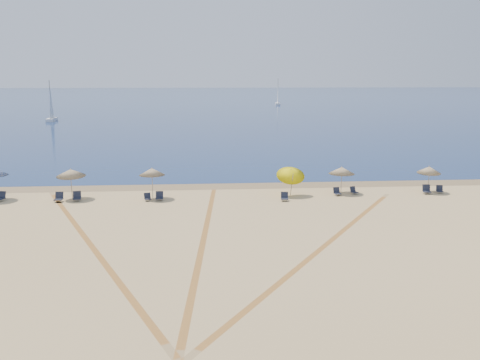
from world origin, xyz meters
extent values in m
plane|color=tan|center=(0.00, 0.00, 0.00)|extent=(160.00, 160.00, 0.00)
plane|color=#0C2151|center=(0.00, 225.00, 0.01)|extent=(500.00, 500.00, 0.00)
plane|color=olive|center=(0.00, 24.00, 0.00)|extent=(500.00, 500.00, 0.00)
cylinder|color=gray|center=(-13.16, 20.00, 1.11)|extent=(0.05, 0.24, 2.22)
cone|color=beige|center=(-13.16, 20.08, 2.07)|extent=(2.23, 2.27, 0.74)
sphere|color=gray|center=(-13.16, 20.08, 2.37)|extent=(0.08, 0.08, 0.08)
cylinder|color=gray|center=(-6.90, 19.72, 1.14)|extent=(0.05, 0.05, 2.28)
cone|color=beige|center=(-6.90, 19.72, 2.13)|extent=(2.00, 2.00, 0.55)
sphere|color=gray|center=(-6.90, 19.72, 2.43)|extent=(0.08, 0.08, 0.08)
cylinder|color=gray|center=(4.03, 19.22, 1.00)|extent=(0.05, 1.14, 2.03)
cone|color=yellow|center=(4.03, 19.69, 1.88)|extent=(2.25, 2.24, 1.56)
sphere|color=gray|center=(4.03, 19.69, 2.18)|extent=(0.08, 0.08, 0.08)
cylinder|color=gray|center=(8.35, 20.42, 1.02)|extent=(0.05, 0.08, 2.03)
cone|color=beige|center=(8.35, 20.43, 1.88)|extent=(2.11, 2.11, 0.58)
sphere|color=gray|center=(8.35, 20.43, 2.18)|extent=(0.08, 0.08, 0.08)
cylinder|color=gray|center=(15.60, 20.15, 1.01)|extent=(0.05, 0.19, 2.02)
cone|color=beige|center=(15.60, 20.21, 1.87)|extent=(1.92, 1.96, 0.68)
sphere|color=gray|center=(15.60, 20.21, 2.17)|extent=(0.08, 0.08, 0.08)
cube|color=black|center=(-18.49, 19.66, 0.19)|extent=(0.73, 0.73, 0.05)
cube|color=black|center=(-18.41, 19.94, 0.45)|extent=(0.63, 0.37, 0.53)
cylinder|color=#A5A5AD|center=(-18.26, 19.38, 0.10)|extent=(0.03, 0.03, 0.19)
cube|color=black|center=(-13.96, 19.04, 0.20)|extent=(0.62, 0.62, 0.05)
cube|color=black|center=(-13.95, 19.34, 0.46)|extent=(0.61, 0.24, 0.54)
cylinder|color=#A5A5AD|center=(-14.20, 18.83, 0.10)|extent=(0.03, 0.03, 0.20)
cylinder|color=#A5A5AD|center=(-13.71, 18.82, 0.10)|extent=(0.03, 0.03, 0.20)
cube|color=black|center=(-12.61, 19.21, 0.20)|extent=(0.70, 0.70, 0.05)
cube|color=black|center=(-12.66, 19.50, 0.46)|extent=(0.63, 0.32, 0.54)
cylinder|color=#A5A5AD|center=(-12.84, 18.95, 0.10)|extent=(0.03, 0.03, 0.20)
cylinder|color=#A5A5AD|center=(-12.37, 19.03, 0.10)|extent=(0.03, 0.03, 0.20)
cube|color=black|center=(-7.18, 18.82, 0.16)|extent=(0.61, 0.61, 0.04)
cube|color=black|center=(-7.25, 19.05, 0.38)|extent=(0.52, 0.32, 0.44)
cylinder|color=#A5A5AD|center=(-7.37, 18.58, 0.08)|extent=(0.02, 0.02, 0.16)
cylinder|color=#A5A5AD|center=(-6.99, 18.70, 0.08)|extent=(0.02, 0.02, 0.16)
cube|color=black|center=(-6.32, 18.86, 0.19)|extent=(0.58, 0.58, 0.05)
cube|color=black|center=(-6.32, 19.14, 0.43)|extent=(0.57, 0.22, 0.51)
cylinder|color=#A5A5AD|center=(-6.55, 18.65, 0.09)|extent=(0.02, 0.02, 0.19)
cylinder|color=#A5A5AD|center=(-6.09, 18.66, 0.09)|extent=(0.02, 0.02, 0.19)
cube|color=black|center=(3.28, 17.99, 0.18)|extent=(0.61, 0.61, 0.05)
cube|color=black|center=(3.31, 18.25, 0.42)|extent=(0.57, 0.27, 0.49)
cylinder|color=#A5A5AD|center=(3.06, 17.81, 0.09)|extent=(0.02, 0.02, 0.18)
cylinder|color=#A5A5AD|center=(3.50, 17.76, 0.09)|extent=(0.02, 0.02, 0.18)
cube|color=black|center=(7.82, 19.50, 0.17)|extent=(0.60, 0.60, 0.05)
cube|color=black|center=(7.78, 19.75, 0.40)|extent=(0.54, 0.27, 0.46)
cylinder|color=#A5A5AD|center=(7.62, 19.28, 0.08)|extent=(0.02, 0.02, 0.17)
cylinder|color=#A5A5AD|center=(8.03, 19.35, 0.08)|extent=(0.02, 0.02, 0.17)
cube|color=black|center=(9.33, 19.87, 0.16)|extent=(0.66, 0.66, 0.05)
cube|color=black|center=(9.23, 20.10, 0.38)|extent=(0.53, 0.37, 0.45)
cylinder|color=#A5A5AD|center=(9.14, 19.61, 0.08)|extent=(0.02, 0.02, 0.16)
cylinder|color=#A5A5AD|center=(9.51, 19.77, 0.08)|extent=(0.02, 0.02, 0.16)
cube|color=black|center=(15.22, 19.50, 0.20)|extent=(0.69, 0.69, 0.05)
cube|color=black|center=(15.27, 19.79, 0.46)|extent=(0.63, 0.32, 0.54)
cylinder|color=#A5A5AD|center=(14.98, 19.32, 0.10)|extent=(0.03, 0.03, 0.20)
cylinder|color=#A5A5AD|center=(15.46, 19.24, 0.10)|extent=(0.03, 0.03, 0.20)
cube|color=black|center=(16.41, 19.71, 0.17)|extent=(0.63, 0.63, 0.05)
cube|color=black|center=(16.47, 19.95, 0.39)|extent=(0.55, 0.32, 0.46)
cylinder|color=#A5A5AD|center=(16.21, 19.58, 0.08)|extent=(0.02, 0.02, 0.17)
cylinder|color=#A5A5AD|center=(16.61, 19.47, 0.08)|extent=(0.02, 0.02, 0.17)
cube|color=white|center=(-34.59, 93.85, 0.32)|extent=(1.88, 5.88, 0.63)
cylinder|color=gray|center=(-34.59, 93.85, 4.42)|extent=(0.13, 0.13, 8.43)
cube|color=white|center=(23.28, 154.22, 0.33)|extent=(2.07, 5.94, 0.64)
cylinder|color=gray|center=(23.28, 154.22, 4.45)|extent=(0.13, 0.13, 8.47)
plane|color=tan|center=(-3.00, 9.19, 0.00)|extent=(30.01, 30.01, 0.00)
plane|color=tan|center=(-2.92, 10.29, 0.00)|extent=(30.01, 30.01, 0.00)
plane|color=tan|center=(3.73, 7.06, 0.00)|extent=(38.77, 38.77, 0.00)
plane|color=tan|center=(4.33, 7.98, 0.00)|extent=(38.77, 38.77, 0.00)
plane|color=tan|center=(-9.55, 8.64, 0.00)|extent=(36.73, 36.73, 0.00)
plane|color=tan|center=(-9.98, 9.66, 0.00)|extent=(36.73, 36.73, 0.00)
camera|label=1|loc=(-3.18, -20.43, 9.40)|focal=38.93mm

